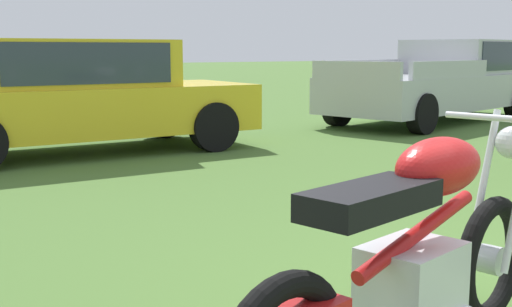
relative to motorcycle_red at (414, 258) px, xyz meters
The scene contains 3 objects.
motorcycle_red is the anchor object (origin of this frame).
car_yellow 6.52m from the motorcycle_red, 81.56° to the left, with size 4.36×1.97×1.43m.
pickup_truck_silver 10.14m from the motorcycle_red, 39.46° to the left, with size 5.19×2.71×1.49m.
Camera 1 is at (-3.08, -1.45, 1.30)m, focal length 46.38 mm.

